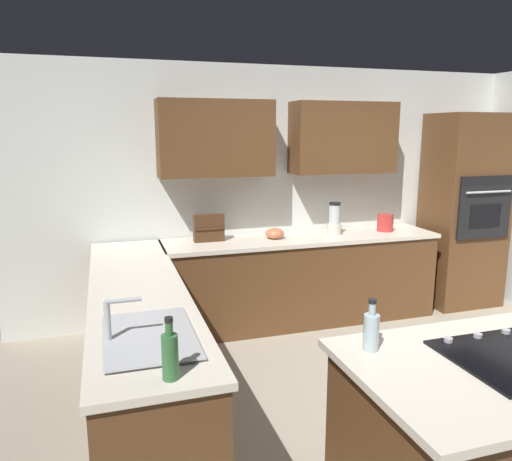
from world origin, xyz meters
The scene contains 14 objects.
ground_plane centered at (0.00, 0.00, 0.00)m, with size 14.00×14.00×0.00m, color #9E937F.
wall_back centered at (0.07, -2.04, 1.45)m, with size 6.00×0.44×2.60m.
lower_cabinets_back centered at (0.10, -1.72, 0.43)m, with size 2.80×0.60×0.86m, color brown.
countertop_back centered at (0.10, -1.72, 0.88)m, with size 2.84×0.64×0.04m, color silver.
lower_cabinets_side centered at (1.82, -0.55, 0.43)m, with size 0.60×2.90×0.86m, color brown.
countertop_side centered at (1.82, -0.55, 0.88)m, with size 0.64×2.94×0.04m, color silver.
wall_oven centered at (-1.85, -1.72, 1.07)m, with size 0.80×0.66×2.14m.
sink_unit centered at (1.83, 0.35, 0.92)m, with size 0.46×0.70×0.23m.
blender centered at (-0.25, -1.72, 1.04)m, with size 0.15×0.15×0.34m.
mixing_bowl centered at (0.40, -1.72, 0.95)m, with size 0.19×0.19×0.10m, color #CC724C.
spice_rack centered at (1.05, -1.80, 1.03)m, with size 0.29×0.11×0.26m.
kettle centered at (-0.85, -1.72, 0.99)m, with size 0.17×0.17×0.18m, color red.
dish_soap_bottle centered at (1.77, 0.80, 1.01)m, with size 0.07×0.07×0.28m.
oil_bottle centered at (0.80, 0.80, 1.00)m, with size 0.08×0.08×0.26m.
Camera 1 is at (2.00, 2.77, 1.95)m, focal length 34.40 mm.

